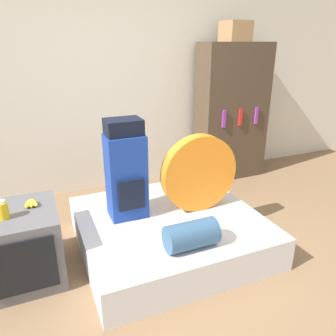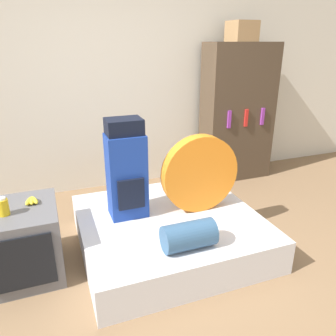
{
  "view_description": "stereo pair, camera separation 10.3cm",
  "coord_description": "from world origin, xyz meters",
  "px_view_note": "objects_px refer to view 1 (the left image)",
  "views": [
    {
      "loc": [
        -0.8,
        -1.67,
        1.7
      ],
      "look_at": [
        0.17,
        0.61,
        0.74
      ],
      "focal_mm": 35.0,
      "sensor_mm": 36.0,
      "label": 1
    },
    {
      "loc": [
        -0.7,
        -1.71,
        1.7
      ],
      "look_at": [
        0.17,
        0.61,
        0.74
      ],
      "focal_mm": 35.0,
      "sensor_mm": 36.0,
      "label": 2
    }
  ],
  "objects_px": {
    "tent_bag": "(199,173)",
    "cardboard_box": "(235,31)",
    "sleeping_roll": "(191,235)",
    "bookshelf": "(231,113)",
    "canister": "(3,210)",
    "backpack": "(126,171)",
    "television": "(23,245)"
  },
  "relations": [
    {
      "from": "canister",
      "to": "cardboard_box",
      "type": "height_order",
      "value": "cardboard_box"
    },
    {
      "from": "bookshelf",
      "to": "cardboard_box",
      "type": "xyz_separation_m",
      "value": [
        -0.05,
        -0.03,
        0.96
      ]
    },
    {
      "from": "canister",
      "to": "cardboard_box",
      "type": "xyz_separation_m",
      "value": [
        2.59,
        1.2,
        1.18
      ]
    },
    {
      "from": "cardboard_box",
      "to": "sleeping_roll",
      "type": "bearing_deg",
      "value": -129.53
    },
    {
      "from": "backpack",
      "to": "cardboard_box",
      "type": "height_order",
      "value": "cardboard_box"
    },
    {
      "from": "sleeping_roll",
      "to": "canister",
      "type": "relative_size",
      "value": 2.86
    },
    {
      "from": "canister",
      "to": "bookshelf",
      "type": "distance_m",
      "value": 2.91
    },
    {
      "from": "backpack",
      "to": "tent_bag",
      "type": "xyz_separation_m",
      "value": [
        0.61,
        -0.13,
        -0.07
      ]
    },
    {
      "from": "tent_bag",
      "to": "canister",
      "type": "height_order",
      "value": "tent_bag"
    },
    {
      "from": "television",
      "to": "canister",
      "type": "height_order",
      "value": "canister"
    },
    {
      "from": "tent_bag",
      "to": "bookshelf",
      "type": "distance_m",
      "value": 1.62
    },
    {
      "from": "tent_bag",
      "to": "cardboard_box",
      "type": "xyz_separation_m",
      "value": [
        1.04,
        1.15,
        1.18
      ]
    },
    {
      "from": "tent_bag",
      "to": "cardboard_box",
      "type": "height_order",
      "value": "cardboard_box"
    },
    {
      "from": "television",
      "to": "backpack",
      "type": "bearing_deg",
      "value": 8.61
    },
    {
      "from": "sleeping_roll",
      "to": "cardboard_box",
      "type": "relative_size",
      "value": 1.29
    },
    {
      "from": "canister",
      "to": "bookshelf",
      "type": "xyz_separation_m",
      "value": [
        2.63,
        1.23,
        0.23
      ]
    },
    {
      "from": "tent_bag",
      "to": "bookshelf",
      "type": "relative_size",
      "value": 0.4
    },
    {
      "from": "backpack",
      "to": "cardboard_box",
      "type": "xyz_separation_m",
      "value": [
        1.66,
        1.01,
        1.11
      ]
    },
    {
      "from": "tent_bag",
      "to": "television",
      "type": "distance_m",
      "value": 1.51
    },
    {
      "from": "canister",
      "to": "cardboard_box",
      "type": "relative_size",
      "value": 0.45
    },
    {
      "from": "canister",
      "to": "tent_bag",
      "type": "bearing_deg",
      "value": 1.98
    },
    {
      "from": "bookshelf",
      "to": "tent_bag",
      "type": "bearing_deg",
      "value": -132.75
    },
    {
      "from": "tent_bag",
      "to": "sleeping_roll",
      "type": "distance_m",
      "value": 0.65
    },
    {
      "from": "backpack",
      "to": "bookshelf",
      "type": "distance_m",
      "value": 2.0
    },
    {
      "from": "canister",
      "to": "television",
      "type": "bearing_deg",
      "value": 36.02
    },
    {
      "from": "cardboard_box",
      "to": "bookshelf",
      "type": "bearing_deg",
      "value": 34.4
    },
    {
      "from": "sleeping_roll",
      "to": "backpack",
      "type": "bearing_deg",
      "value": 114.07
    },
    {
      "from": "backpack",
      "to": "cardboard_box",
      "type": "bearing_deg",
      "value": 31.45
    },
    {
      "from": "backpack",
      "to": "television",
      "type": "distance_m",
      "value": 0.96
    },
    {
      "from": "bookshelf",
      "to": "cardboard_box",
      "type": "bearing_deg",
      "value": -145.6
    },
    {
      "from": "canister",
      "to": "sleeping_roll",
      "type": "bearing_deg",
      "value": -20.65
    },
    {
      "from": "sleeping_roll",
      "to": "bookshelf",
      "type": "bearing_deg",
      "value": 50.07
    }
  ]
}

